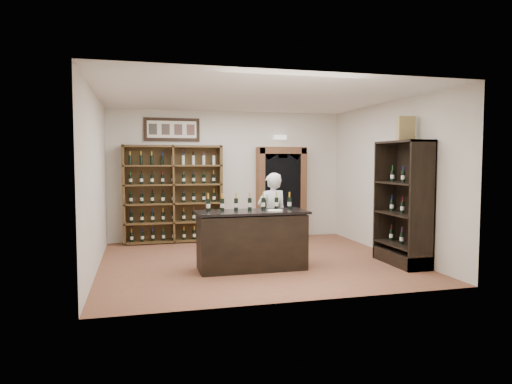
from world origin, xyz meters
TOP-DOWN VIEW (x-y plane):
  - floor at (0.00, 0.00)m, footprint 5.50×5.50m
  - ceiling at (0.00, 0.00)m, footprint 5.50×5.50m
  - wall_back at (0.00, 2.50)m, footprint 5.50×0.04m
  - wall_left at (-2.75, 0.00)m, footprint 0.04×5.00m
  - wall_right at (2.75, 0.00)m, footprint 0.04×5.00m
  - wine_shelf at (-1.30, 2.33)m, footprint 2.20×0.38m
  - framed_picture at (-1.30, 2.47)m, footprint 1.25×0.04m
  - arched_doorway at (1.25, 2.33)m, footprint 1.17×0.35m
  - emergency_light at (1.25, 2.42)m, footprint 0.30×0.10m
  - tasting_counter at (-0.20, -0.60)m, footprint 1.88×0.78m
  - counter_bottle_0 at (-0.92, -0.46)m, footprint 0.07×0.07m
  - counter_bottle_1 at (-0.68, -0.46)m, footprint 0.07×0.07m
  - counter_bottle_2 at (-0.44, -0.46)m, footprint 0.07×0.07m
  - counter_bottle_3 at (-0.20, -0.46)m, footprint 0.07×0.07m
  - counter_bottle_4 at (0.04, -0.46)m, footprint 0.07×0.07m
  - counter_bottle_5 at (0.28, -0.46)m, footprint 0.07×0.07m
  - counter_bottle_6 at (0.52, -0.46)m, footprint 0.07×0.07m
  - side_cabinet at (2.52, -0.90)m, footprint 0.48×1.20m
  - shopkeeper at (0.36, 0.07)m, footprint 0.65×0.49m
  - plate at (0.16, -0.76)m, footprint 0.26×0.26m
  - wine_crate at (2.51, -0.91)m, footprint 0.31×0.16m

SIDE VIEW (x-z plane):
  - floor at x=0.00m, z-range 0.00..0.00m
  - tasting_counter at x=-0.20m, z-range -0.01..0.99m
  - side_cabinet at x=2.52m, z-range -0.35..1.85m
  - shopkeeper at x=0.36m, z-range 0.00..1.62m
  - plate at x=0.16m, z-range 1.00..1.02m
  - wine_shelf at x=-1.30m, z-range 0.00..2.20m
  - counter_bottle_0 at x=-0.92m, z-range 0.96..1.26m
  - counter_bottle_1 at x=-0.68m, z-range 0.96..1.26m
  - counter_bottle_2 at x=-0.44m, z-range 0.96..1.26m
  - counter_bottle_3 at x=-0.20m, z-range 0.96..1.26m
  - counter_bottle_4 at x=0.04m, z-range 0.96..1.26m
  - counter_bottle_5 at x=0.28m, z-range 0.96..1.26m
  - counter_bottle_6 at x=0.52m, z-range 0.96..1.26m
  - arched_doorway at x=1.25m, z-range 0.05..2.22m
  - wall_back at x=0.00m, z-range 0.00..3.00m
  - wall_left at x=-2.75m, z-range 0.00..3.00m
  - wall_right at x=2.75m, z-range 0.00..3.00m
  - emergency_light at x=1.25m, z-range 2.35..2.45m
  - wine_crate at x=2.51m, z-range 2.20..2.63m
  - framed_picture at x=-1.30m, z-range 2.29..2.81m
  - ceiling at x=0.00m, z-range 3.00..3.00m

